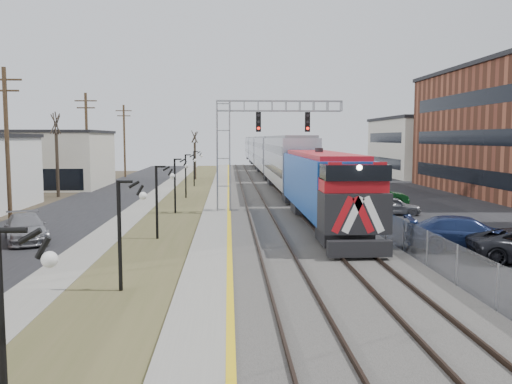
{
  "coord_description": "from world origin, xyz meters",
  "views": [
    {
      "loc": [
        -0.16,
        -11.04,
        5.47
      ],
      "look_at": [
        1.32,
        17.61,
        2.6
      ],
      "focal_mm": 38.0,
      "sensor_mm": 36.0,
      "label": 1
    }
  ],
  "objects": [
    {
      "name": "track_far",
      "position": [
        5.5,
        35.0,
        0.28
      ],
      "size": [
        1.58,
        120.0,
        0.15
      ],
      "color": "#2D2119",
      "rests_on": "ballast_bed"
    },
    {
      "name": "sidewalk",
      "position": [
        -7.0,
        35.0,
        0.04
      ],
      "size": [
        2.0,
        120.0,
        0.08
      ],
      "primitive_type": "cube",
      "color": "gray",
      "rests_on": "ground"
    },
    {
      "name": "street_west",
      "position": [
        -11.5,
        35.0,
        0.02
      ],
      "size": [
        7.0,
        120.0,
        0.04
      ],
      "primitive_type": "cube",
      "color": "black",
      "rests_on": "ground"
    },
    {
      "name": "ballast_bed",
      "position": [
        4.0,
        35.0,
        0.1
      ],
      "size": [
        8.0,
        120.0,
        0.2
      ],
      "primitive_type": "cube",
      "color": "#595651",
      "rests_on": "ground"
    },
    {
      "name": "bare_trees",
      "position": [
        -12.66,
        38.91,
        2.7
      ],
      "size": [
        12.3,
        42.3,
        5.95
      ],
      "color": "#382D23",
      "rests_on": "ground"
    },
    {
      "name": "track_near",
      "position": [
        2.0,
        35.0,
        0.28
      ],
      "size": [
        1.58,
        120.0,
        0.15
      ],
      "color": "#2D2119",
      "rests_on": "ballast_bed"
    },
    {
      "name": "lampposts",
      "position": [
        -4.0,
        18.29,
        2.0
      ],
      "size": [
        0.14,
        62.14,
        4.0
      ],
      "color": "black",
      "rests_on": "ground"
    },
    {
      "name": "platform",
      "position": [
        -1.0,
        35.0,
        0.12
      ],
      "size": [
        2.0,
        120.0,
        0.24
      ],
      "primitive_type": "cube",
      "color": "gray",
      "rests_on": "ground"
    },
    {
      "name": "car_lot_f",
      "position": [
        12.07,
        31.91,
        0.75
      ],
      "size": [
        4.69,
        2.15,
        1.49
      ],
      "primitive_type": "imported",
      "rotation": [
        0.0,
        0.0,
        1.44
      ],
      "color": "#0B3913",
      "rests_on": "ground"
    },
    {
      "name": "signal_gantry",
      "position": [
        1.22,
        27.99,
        5.59
      ],
      "size": [
        9.0,
        1.07,
        8.15
      ],
      "color": "gray",
      "rests_on": "ground"
    },
    {
      "name": "car_street_b",
      "position": [
        -10.83,
        17.7,
        0.71
      ],
      "size": [
        3.82,
        5.3,
        1.42
      ],
      "primitive_type": "imported",
      "rotation": [
        0.0,
        0.0,
        0.42
      ],
      "color": "gray",
      "rests_on": "ground"
    },
    {
      "name": "parking_lot",
      "position": [
        16.0,
        35.0,
        0.02
      ],
      "size": [
        16.0,
        120.0,
        0.04
      ],
      "primitive_type": "cube",
      "color": "black",
      "rests_on": "ground"
    },
    {
      "name": "car_lot_d",
      "position": [
        11.3,
        14.19,
        0.82
      ],
      "size": [
        5.99,
        3.26,
        1.65
      ],
      "primitive_type": "imported",
      "rotation": [
        0.0,
        0.0,
        1.4
      ],
      "color": "#15234C",
      "rests_on": "ground"
    },
    {
      "name": "grass_median",
      "position": [
        -4.0,
        35.0,
        0.03
      ],
      "size": [
        4.0,
        120.0,
        0.06
      ],
      "primitive_type": "cube",
      "color": "#494A27",
      "rests_on": "ground"
    },
    {
      "name": "platform_edge",
      "position": [
        -0.12,
        35.0,
        0.24
      ],
      "size": [
        0.24,
        120.0,
        0.01
      ],
      "primitive_type": "cube",
      "color": "gold",
      "rests_on": "platform"
    },
    {
      "name": "train",
      "position": [
        5.5,
        67.65,
        2.94
      ],
      "size": [
        3.0,
        108.65,
        5.33
      ],
      "color": "#1444A3",
      "rests_on": "ground"
    },
    {
      "name": "car_lot_e",
      "position": [
        11.57,
        26.46,
        0.64
      ],
      "size": [
        3.91,
        2.01,
        1.27
      ],
      "primitive_type": "imported",
      "rotation": [
        0.0,
        0.0,
        1.43
      ],
      "color": "slate",
      "rests_on": "ground"
    },
    {
      "name": "fence",
      "position": [
        8.2,
        35.0,
        0.8
      ],
      "size": [
        0.04,
        120.0,
        1.6
      ],
      "primitive_type": "cube",
      "color": "gray",
      "rests_on": "ground"
    },
    {
      "name": "utility_poles",
      "position": [
        -14.5,
        25.0,
        5.0
      ],
      "size": [
        0.28,
        80.28,
        10.0
      ],
      "color": "#4C3823",
      "rests_on": "ground"
    }
  ]
}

